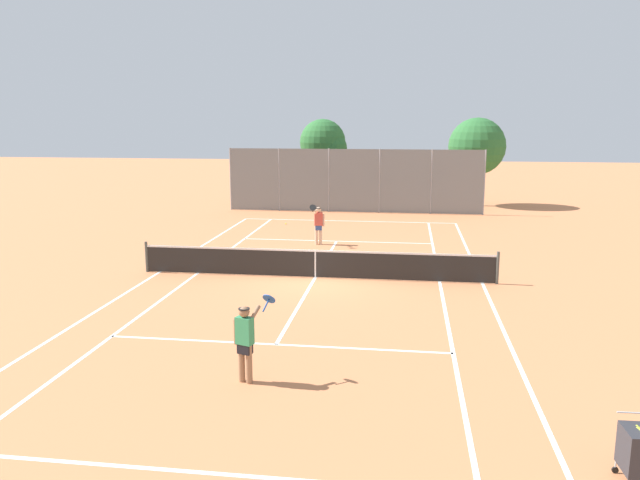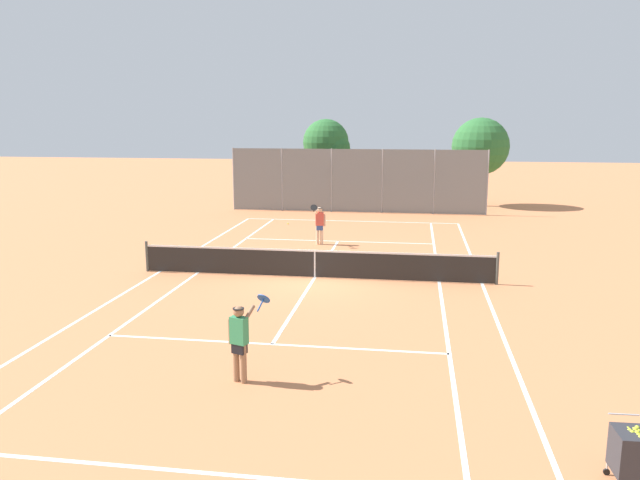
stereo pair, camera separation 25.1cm
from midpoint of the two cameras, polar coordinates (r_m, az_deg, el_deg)
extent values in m
plane|color=#CC7A4C|center=(21.05, -0.13, -3.45)|extent=(120.00, 120.00, 0.00)
cube|color=white|center=(10.26, -10.95, -20.08)|extent=(11.00, 0.10, 0.01)
cube|color=white|center=(32.62, 3.05, 1.75)|extent=(11.00, 0.10, 0.01)
cube|color=white|center=(22.52, -14.12, -2.82)|extent=(0.10, 23.80, 0.01)
cube|color=white|center=(20.96, 14.94, -3.89)|extent=(0.10, 23.80, 0.01)
cube|color=white|center=(22.04, -10.82, -2.98)|extent=(0.10, 23.80, 0.01)
cube|color=white|center=(20.84, 11.19, -3.81)|extent=(0.10, 23.80, 0.01)
cube|color=white|center=(15.04, -3.90, -9.49)|extent=(8.26, 0.10, 0.01)
cube|color=white|center=(27.23, 1.91, -0.11)|extent=(8.26, 0.10, 0.01)
cube|color=white|center=(21.05, -0.13, -3.44)|extent=(0.10, 12.80, 0.01)
cylinder|color=#474C47|center=(22.58, -15.24, -1.45)|extent=(0.10, 0.10, 1.07)
cylinder|color=#474C47|center=(20.88, 16.24, -2.51)|extent=(0.10, 0.10, 1.07)
cube|color=black|center=(20.94, -0.13, -2.22)|extent=(11.90, 0.02, 0.89)
cube|color=white|center=(20.84, -0.14, -1.00)|extent=(11.90, 0.03, 0.06)
cube|color=white|center=(20.94, -0.13, -2.27)|extent=(0.05, 0.03, 0.89)
cube|color=#2D2D33|center=(10.58, 27.08, -16.89)|extent=(0.46, 0.58, 0.64)
cylinder|color=#B7B7BC|center=(11.03, 27.44, -17.95)|extent=(0.02, 0.02, 0.16)
cylinder|color=black|center=(11.08, 27.39, -18.43)|extent=(0.10, 0.03, 0.10)
cylinder|color=#B7B7BC|center=(10.90, 25.40, -18.12)|extent=(0.02, 0.02, 0.16)
cylinder|color=black|center=(10.94, 25.35, -18.61)|extent=(0.10, 0.03, 0.10)
cylinder|color=#B7B7BC|center=(10.69, 26.64, -14.06)|extent=(0.44, 0.04, 0.02)
sphere|color=#D1DB33|center=(10.60, 27.63, -14.96)|extent=(0.07, 0.07, 0.07)
sphere|color=#D1DB33|center=(10.55, 27.74, -15.22)|extent=(0.07, 0.07, 0.07)
sphere|color=#D1DB33|center=(10.59, 27.37, -15.13)|extent=(0.07, 0.07, 0.07)
sphere|color=#D1DB33|center=(10.53, 27.49, -15.12)|extent=(0.07, 0.07, 0.07)
sphere|color=#D1DB33|center=(10.46, 27.64, -15.32)|extent=(0.07, 0.07, 0.07)
sphere|color=#D1DB33|center=(10.42, 27.73, -15.54)|extent=(0.07, 0.07, 0.07)
sphere|color=#D1DB33|center=(10.36, 27.88, -15.66)|extent=(0.07, 0.07, 0.07)
sphere|color=#D1DB33|center=(10.57, 26.96, -15.14)|extent=(0.07, 0.07, 0.07)
sphere|color=#D1DB33|center=(10.50, 27.08, -15.26)|extent=(0.07, 0.07, 0.07)
sphere|color=#D1DB33|center=(10.45, 27.26, -15.37)|extent=(0.07, 0.07, 0.07)
cylinder|color=#936B4C|center=(13.00, -7.11, -11.00)|extent=(0.13, 0.13, 0.82)
cylinder|color=#936B4C|center=(12.91, -6.45, -11.16)|extent=(0.13, 0.13, 0.82)
cube|color=black|center=(12.83, -6.81, -9.72)|extent=(0.32, 0.26, 0.24)
cube|color=#338C59|center=(12.71, -6.85, -8.20)|extent=(0.39, 0.30, 0.56)
sphere|color=#936B4C|center=(12.59, -6.89, -6.52)|extent=(0.22, 0.22, 0.22)
cylinder|color=black|center=(12.57, -6.90, -6.24)|extent=(0.23, 0.23, 0.02)
cylinder|color=#936B4C|center=(12.85, -7.66, -8.28)|extent=(0.08, 0.08, 0.52)
cylinder|color=#936B4C|center=(12.66, -6.03, -6.88)|extent=(0.23, 0.46, 0.35)
cylinder|color=#1E4C99|center=(12.75, -4.90, -5.98)|extent=(0.11, 0.25, 0.22)
cylinder|color=#1E4C99|center=(12.81, -4.61, -5.37)|extent=(0.33, 0.28, 0.23)
cylinder|color=beige|center=(26.48, 0.43, 0.47)|extent=(0.13, 0.13, 0.82)
cylinder|color=beige|center=(26.47, 0.04, 0.47)|extent=(0.13, 0.13, 0.82)
cube|color=#334C8C|center=(26.41, 0.23, 1.18)|extent=(0.31, 0.23, 0.24)
cube|color=#D84C3F|center=(26.35, 0.23, 1.95)|extent=(0.37, 0.26, 0.56)
sphere|color=beige|center=(26.30, 0.23, 2.79)|extent=(0.22, 0.22, 0.22)
cylinder|color=black|center=(26.29, 0.23, 2.93)|extent=(0.23, 0.23, 0.02)
cylinder|color=beige|center=(26.38, 0.71, 1.82)|extent=(0.08, 0.08, 0.52)
cylinder|color=beige|center=(26.16, -0.03, 2.52)|extent=(0.17, 0.46, 0.35)
cylinder|color=black|center=(25.88, -0.29, 2.79)|extent=(0.08, 0.25, 0.22)
cylinder|color=black|center=(25.74, -0.28, 2.99)|extent=(0.31, 0.25, 0.23)
sphere|color=#D1DB33|center=(25.63, -6.15, -0.80)|extent=(0.07, 0.07, 0.07)
sphere|color=#D1DB33|center=(25.85, -7.39, -0.73)|extent=(0.07, 0.07, 0.07)
sphere|color=#D1DB33|center=(31.62, -2.72, 1.51)|extent=(0.07, 0.07, 0.07)
cylinder|color=gray|center=(36.85, -7.71, 5.55)|extent=(0.08, 0.08, 3.60)
cylinder|color=gray|center=(36.15, -3.30, 5.53)|extent=(0.08, 0.08, 3.60)
cylinder|color=gray|center=(35.67, 1.26, 5.47)|extent=(0.08, 0.08, 3.60)
cylinder|color=gray|center=(35.42, 5.91, 5.38)|extent=(0.08, 0.08, 3.60)
cylinder|color=gray|center=(35.40, 10.60, 5.24)|extent=(0.08, 0.08, 3.60)
cylinder|color=gray|center=(35.62, 15.26, 5.08)|extent=(0.08, 0.08, 3.60)
cube|color=slate|center=(35.51, 3.58, 5.43)|extent=(14.42, 0.02, 3.56)
cylinder|color=brown|center=(38.97, 0.72, 5.39)|extent=(0.24, 0.24, 2.85)
sphere|color=#2D6B33|center=(38.81, 0.73, 8.94)|extent=(2.82, 2.82, 2.82)
sphere|color=#2D6B33|center=(38.52, 1.40, 8.39)|extent=(2.10, 2.10, 2.10)
cylinder|color=brown|center=(39.37, 14.48, 4.78)|extent=(0.29, 0.29, 2.41)
sphere|color=#2D6B33|center=(39.20, 14.65, 8.28)|extent=(3.43, 3.43, 3.43)
sphere|color=#2D6B33|center=(39.15, 14.94, 7.63)|extent=(2.39, 2.39, 2.39)
camera|label=1|loc=(0.13, -89.68, 0.06)|focal=35.00mm
camera|label=2|loc=(0.13, 90.32, -0.06)|focal=35.00mm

